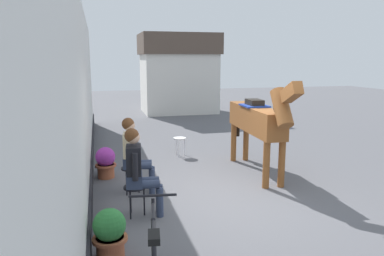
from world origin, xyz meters
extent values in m
plane|color=#56565B|center=(0.00, 3.00, 0.00)|extent=(40.00, 40.00, 0.00)
cube|color=white|center=(-2.55, 1.50, 1.70)|extent=(0.30, 14.00, 3.40)
cube|color=black|center=(-2.53, 1.50, 0.18)|extent=(0.34, 14.00, 0.36)
cube|color=silver|center=(1.40, 10.68, 1.30)|extent=(3.20, 2.40, 2.60)
cube|color=brown|center=(1.40, 10.68, 3.05)|extent=(3.40, 2.60, 0.90)
cylinder|color=black|center=(-1.71, -0.35, 0.46)|extent=(0.34, 0.34, 0.03)
cylinder|color=black|center=(-1.57, -0.36, 0.22)|extent=(0.02, 0.02, 0.45)
cylinder|color=black|center=(-1.77, -0.22, 0.22)|extent=(0.02, 0.02, 0.45)
cylinder|color=black|center=(-1.79, -0.46, 0.22)|extent=(0.02, 0.02, 0.45)
cube|color=#2D3851|center=(-1.71, -0.35, 0.58)|extent=(0.27, 0.35, 0.20)
cube|color=black|center=(-1.71, -0.35, 0.90)|extent=(0.26, 0.36, 0.44)
sphere|color=tan|center=(-1.71, -0.35, 1.25)|extent=(0.20, 0.20, 0.20)
sphere|color=#593319|center=(-1.73, -0.35, 1.28)|extent=(0.22, 0.22, 0.22)
cylinder|color=#2D3851|center=(-1.51, -0.29, 0.53)|extent=(0.39, 0.17, 0.13)
cylinder|color=#2D3851|center=(-1.32, -0.31, 0.23)|extent=(0.11, 0.11, 0.46)
cylinder|color=#2D3851|center=(-1.53, -0.45, 0.53)|extent=(0.39, 0.17, 0.13)
cylinder|color=#2D3851|center=(-1.34, -0.47, 0.23)|extent=(0.11, 0.11, 0.46)
cylinder|color=black|center=(-1.67, -0.15, 0.85)|extent=(0.09, 0.09, 0.42)
cylinder|color=black|center=(-1.71, -0.55, 0.85)|extent=(0.09, 0.09, 0.42)
cylinder|color=black|center=(-1.68, 0.68, 0.46)|extent=(0.34, 0.34, 0.03)
cylinder|color=black|center=(-1.54, 0.65, 0.22)|extent=(0.02, 0.02, 0.45)
cylinder|color=black|center=(-1.73, 0.81, 0.22)|extent=(0.02, 0.02, 0.45)
cylinder|color=black|center=(-1.77, 0.57, 0.22)|extent=(0.02, 0.02, 0.45)
cube|color=#2D3851|center=(-1.68, 0.68, 0.58)|extent=(0.29, 0.35, 0.20)
cube|color=beige|center=(-1.68, 0.68, 0.90)|extent=(0.27, 0.37, 0.44)
sphere|color=tan|center=(-1.68, 0.68, 1.25)|extent=(0.20, 0.20, 0.20)
sphere|color=#593319|center=(-1.70, 0.68, 1.28)|extent=(0.22, 0.22, 0.22)
cylinder|color=#2D3851|center=(-1.48, 0.73, 0.53)|extent=(0.40, 0.19, 0.13)
cylinder|color=#2D3851|center=(-1.29, 0.70, 0.23)|extent=(0.11, 0.11, 0.46)
cylinder|color=#2D3851|center=(-1.51, 0.57, 0.53)|extent=(0.40, 0.19, 0.13)
cylinder|color=#2D3851|center=(-1.32, 0.54, 0.23)|extent=(0.11, 0.11, 0.46)
cylinder|color=beige|center=(-1.63, 0.87, 0.85)|extent=(0.09, 0.09, 0.42)
cylinder|color=beige|center=(-1.69, 0.47, 0.85)|extent=(0.09, 0.09, 0.42)
cube|color=brown|center=(1.01, 1.28, 1.16)|extent=(0.53, 2.22, 0.52)
cylinder|color=brown|center=(1.12, 0.29, 0.45)|extent=(0.13, 0.13, 0.90)
cylinder|color=brown|center=(0.81, 0.31, 0.45)|extent=(0.13, 0.13, 0.90)
cylinder|color=brown|center=(1.20, 2.23, 0.45)|extent=(0.13, 0.13, 0.90)
cylinder|color=brown|center=(0.89, 2.24, 0.45)|extent=(0.13, 0.13, 0.90)
cylinder|color=brown|center=(0.95, 0.08, 1.55)|extent=(0.31, 0.64, 0.73)
cube|color=brown|center=(0.94, -0.26, 1.86)|extent=(0.20, 0.54, 0.40)
cube|color=black|center=(0.96, 0.10, 1.69)|extent=(0.07, 0.63, 0.48)
cylinder|color=black|center=(1.05, 2.42, 0.89)|extent=(0.10, 0.10, 0.65)
cube|color=navy|center=(1.01, 1.38, 1.44)|extent=(0.53, 0.62, 0.03)
cube|color=black|center=(1.01, 1.38, 1.51)|extent=(0.30, 0.45, 0.12)
cylinder|color=#A85638|center=(-2.13, -1.53, 0.14)|extent=(0.34, 0.34, 0.28)
cylinder|color=#A85638|center=(-2.13, -1.53, 0.26)|extent=(0.43, 0.43, 0.04)
sphere|color=#2D7A38|center=(-2.13, -1.53, 0.44)|extent=(0.40, 0.40, 0.40)
cylinder|color=#A85638|center=(-2.10, 1.69, 0.14)|extent=(0.34, 0.34, 0.28)
cylinder|color=#A85638|center=(-2.10, 1.69, 0.26)|extent=(0.43, 0.43, 0.04)
sphere|color=purple|center=(-2.10, 1.69, 0.44)|extent=(0.40, 0.40, 0.40)
torus|color=black|center=(-1.68, -2.11, 0.36)|extent=(0.15, 0.71, 0.71)
cylinder|color=black|center=(-1.72, -2.40, 0.67)|extent=(0.10, 0.50, 0.60)
cylinder|color=black|center=(-1.74, -2.56, 0.93)|extent=(0.14, 0.80, 0.09)
cylinder|color=black|center=(-1.68, -2.14, 0.66)|extent=(0.05, 0.09, 0.60)
cylinder|color=black|center=(-1.69, -2.16, 1.01)|extent=(0.50, 0.10, 0.03)
cube|color=black|center=(-1.80, -2.96, 0.95)|extent=(0.13, 0.21, 0.06)
cylinder|color=white|center=(-0.25, 3.04, 0.45)|extent=(0.32, 0.32, 0.03)
cylinder|color=silver|center=(-0.12, 3.04, 0.22)|extent=(0.02, 0.02, 0.43)
cylinder|color=silver|center=(-0.31, 3.15, 0.22)|extent=(0.02, 0.02, 0.43)
cylinder|color=silver|center=(-0.31, 2.92, 0.22)|extent=(0.02, 0.02, 0.43)
camera|label=1|loc=(-2.20, -5.80, 2.41)|focal=34.51mm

